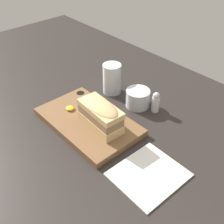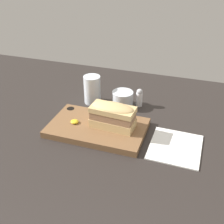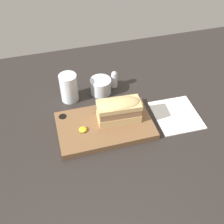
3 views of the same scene
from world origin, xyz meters
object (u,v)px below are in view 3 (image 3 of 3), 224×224
object	(u,v)px
sandwich	(119,109)
napkin	(176,115)
water_glass	(69,89)
wine_glass	(101,87)
serving_board	(105,126)
salt_shaker	(114,79)

from	to	relation	value
sandwich	napkin	size ratio (longest dim) A/B	0.84
water_glass	wine_glass	xyz separation A→B (cm)	(12.24, 0.71, -2.03)
serving_board	sandwich	world-z (taller)	sandwich
serving_board	napkin	distance (cm)	26.43
water_glass	napkin	world-z (taller)	water_glass
wine_glass	napkin	size ratio (longest dim) A/B	0.45
sandwich	salt_shaker	bearing A→B (deg)	78.42
serving_board	salt_shaker	world-z (taller)	salt_shaker
serving_board	water_glass	xyz separation A→B (cm)	(-8.93, 18.09, 3.69)
water_glass	salt_shaker	xyz separation A→B (cm)	(18.31, 2.84, -1.09)
sandwich	napkin	xyz separation A→B (cm)	(21.15, -1.86, -6.59)
sandwich	water_glass	xyz separation A→B (cm)	(-14.18, 17.29, -2.00)
water_glass	napkin	size ratio (longest dim) A/B	0.62
serving_board	salt_shaker	distance (cm)	23.09
serving_board	salt_shaker	bearing A→B (deg)	65.89
napkin	water_glass	bearing A→B (deg)	151.54
wine_glass	salt_shaker	size ratio (longest dim) A/B	1.12
sandwich	water_glass	size ratio (longest dim) A/B	1.35
water_glass	salt_shaker	distance (cm)	18.56
napkin	salt_shaker	xyz separation A→B (cm)	(-17.03, 21.99, 3.50)
water_glass	salt_shaker	world-z (taller)	water_glass
sandwich	napkin	distance (cm)	22.23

